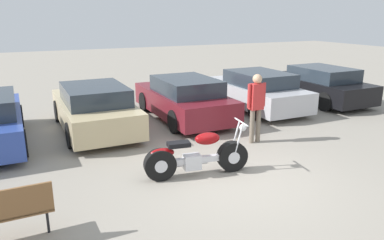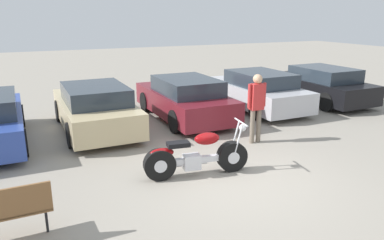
# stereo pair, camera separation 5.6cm
# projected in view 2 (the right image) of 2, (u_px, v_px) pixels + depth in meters

# --- Properties ---
(ground_plane) EXTENTS (60.00, 60.00, 0.00)m
(ground_plane) POSITION_uv_depth(u_px,v_px,m) (234.00, 181.00, 7.35)
(ground_plane) COLOR gray
(motorcycle) EXTENTS (2.17, 0.75, 1.06)m
(motorcycle) POSITION_uv_depth(u_px,v_px,m) (195.00, 156.00, 7.50)
(motorcycle) COLOR black
(motorcycle) RESTS_ON ground_plane
(parked_car_champagne) EXTENTS (1.86, 4.22, 1.30)m
(parked_car_champagne) POSITION_uv_depth(u_px,v_px,m) (95.00, 108.00, 10.43)
(parked_car_champagne) COLOR #C6B284
(parked_car_champagne) RESTS_ON ground_plane
(parked_car_maroon) EXTENTS (1.86, 4.22, 1.30)m
(parked_car_maroon) POSITION_uv_depth(u_px,v_px,m) (184.00, 99.00, 11.58)
(parked_car_maroon) COLOR maroon
(parked_car_maroon) RESTS_ON ground_plane
(parked_car_silver) EXTENTS (1.86, 4.22, 1.30)m
(parked_car_silver) POSITION_uv_depth(u_px,v_px,m) (257.00, 91.00, 12.79)
(parked_car_silver) COLOR #BCBCC1
(parked_car_silver) RESTS_ON ground_plane
(parked_car_black) EXTENTS (1.86, 4.22, 1.30)m
(parked_car_black) POSITION_uv_depth(u_px,v_px,m) (320.00, 85.00, 13.85)
(parked_car_black) COLOR black
(parked_car_black) RESTS_ON ground_plane
(person_standing) EXTENTS (0.52, 0.23, 1.75)m
(person_standing) POSITION_uv_depth(u_px,v_px,m) (257.00, 102.00, 9.27)
(person_standing) COLOR #726656
(person_standing) RESTS_ON ground_plane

